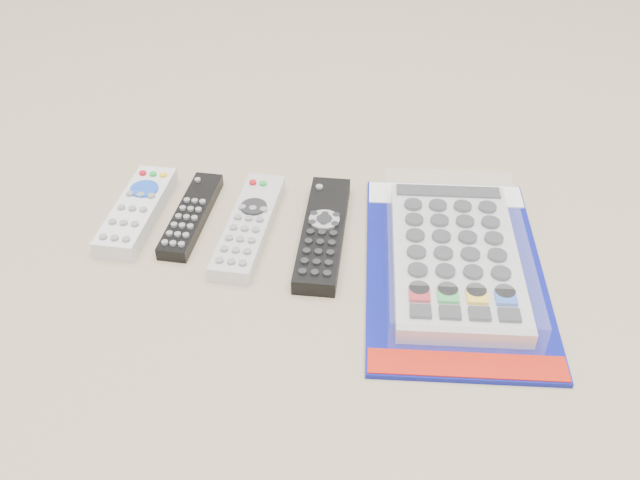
# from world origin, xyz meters

# --- Properties ---
(remote_small_grey) EXTENTS (0.06, 0.16, 0.02)m
(remote_small_grey) POSITION_xyz_m (-0.20, 0.03, 0.01)
(remote_small_grey) COLOR silver
(remote_small_grey) RESTS_ON ground
(remote_slim_black) EXTENTS (0.05, 0.16, 0.02)m
(remote_slim_black) POSITION_xyz_m (-0.14, 0.03, 0.01)
(remote_slim_black) COLOR black
(remote_slim_black) RESTS_ON ground
(remote_silver_dvd) EXTENTS (0.06, 0.19, 0.02)m
(remote_silver_dvd) POSITION_xyz_m (-0.06, 0.02, 0.01)
(remote_silver_dvd) COLOR silver
(remote_silver_dvd) RESTS_ON ground
(remote_large_black) EXTENTS (0.05, 0.20, 0.02)m
(remote_large_black) POSITION_xyz_m (0.03, 0.01, 0.01)
(remote_large_black) COLOR black
(remote_large_black) RESTS_ON ground
(jumbo_remote_packaged) EXTENTS (0.21, 0.33, 0.04)m
(jumbo_remote_packaged) POSITION_xyz_m (0.18, -0.02, 0.02)
(jumbo_remote_packaged) COLOR navy
(jumbo_remote_packaged) RESTS_ON ground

